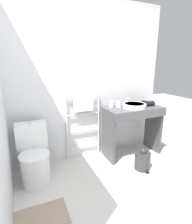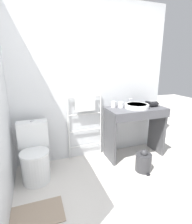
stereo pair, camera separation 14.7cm
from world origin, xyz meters
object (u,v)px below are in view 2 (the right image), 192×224
at_px(toilet, 35,156).
at_px(trash_bin, 143,162).
at_px(cup_near_wall, 113,104).
at_px(hair_dryer, 153,104).
at_px(cup_near_edge, 121,105).
at_px(sink_basin, 137,106).
at_px(towel_radiator, 85,113).

height_order(toilet, trash_bin, toilet).
relative_size(cup_near_wall, hair_dryer, 0.53).
bearing_deg(hair_dryer, trash_bin, -134.07).
bearing_deg(hair_dryer, cup_near_edge, 168.73).
relative_size(cup_near_wall, cup_near_edge, 1.09).
distance_m(sink_basin, cup_near_edge, 0.25).
xyz_separation_m(cup_near_edge, trash_bin, (0.12, -0.54, -0.75)).
height_order(cup_near_wall, hair_dryer, cup_near_wall).
height_order(towel_radiator, cup_near_wall, towel_radiator).
relative_size(cup_near_edge, trash_bin, 0.27).
xyz_separation_m(toilet, trash_bin, (1.48, -0.36, -0.19)).
distance_m(towel_radiator, sink_basin, 0.83).
bearing_deg(toilet, trash_bin, -13.71).
bearing_deg(towel_radiator, hair_dryer, -12.62).
distance_m(toilet, towel_radiator, 0.97).
bearing_deg(towel_radiator, toilet, -158.43).
xyz_separation_m(cup_near_wall, hair_dryer, (0.65, -0.15, -0.01)).
height_order(toilet, hair_dryer, hair_dryer).
bearing_deg(cup_near_edge, trash_bin, -77.42).
height_order(towel_radiator, cup_near_edge, towel_radiator).
height_order(toilet, sink_basin, sink_basin).
height_order(toilet, cup_near_edge, cup_near_edge).
bearing_deg(toilet, cup_near_edge, 7.50).
height_order(towel_radiator, trash_bin, towel_radiator).
relative_size(towel_radiator, hair_dryer, 5.64).
bearing_deg(trash_bin, sink_basin, 76.14).
distance_m(toilet, cup_near_wall, 1.39).
xyz_separation_m(towel_radiator, cup_near_edge, (0.56, -0.14, 0.13)).
xyz_separation_m(cup_near_edge, hair_dryer, (0.54, -0.11, -0.00)).
bearing_deg(cup_near_wall, sink_basin, -25.00).
bearing_deg(sink_basin, cup_near_edge, 153.95).
distance_m(hair_dryer, trash_bin, 0.96).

